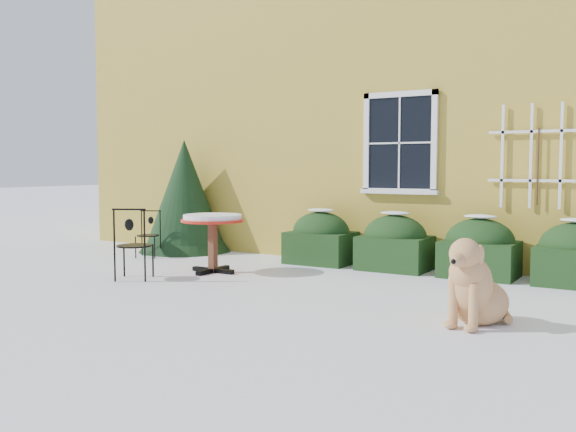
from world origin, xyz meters
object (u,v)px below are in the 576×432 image
Objects in this scene: bistro_table at (213,224)px; patio_chair_far at (149,234)px; evergreen_shrub at (185,207)px; patio_chair_near at (133,244)px; dog at (473,289)px.

patio_chair_far is (-2.02, 0.76, -0.32)m from bistro_table.
evergreen_shrub is 2.22× the size of bistro_table.
evergreen_shrub is 2.06× the size of patio_chair_near.
evergreen_shrub is 2.12× the size of dog.
bistro_table is at bearing 173.55° from dog.
patio_chair_near is 4.84m from dog.
bistro_table is at bearing -46.00° from patio_chair_far.
patio_chair_far is at bearing -92.78° from evergreen_shrub.
dog is at bearing -16.28° from bistro_table.
patio_chair_far is at bearing -80.24° from patio_chair_near.
patio_chair_near is at bearing -77.23° from patio_chair_far.
evergreen_shrub is 2.61m from bistro_table.
dog is (6.23, -2.94, -0.48)m from evergreen_shrub.
dog reaches higher than bistro_table.
bistro_table is 4.44m from dog.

